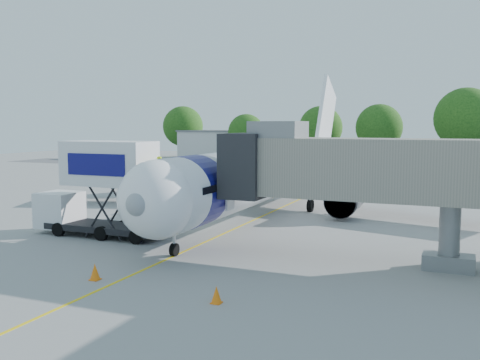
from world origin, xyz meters
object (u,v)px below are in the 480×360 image
at_px(ground_tug, 117,298).
at_px(jet_bridge, 349,169).
at_px(aircraft, 269,173).
at_px(catering_hiloader, 100,189).

bearing_deg(ground_tug, jet_bridge, 66.40).
xyz_separation_m(aircraft, ground_tug, (2.50, -21.76, -2.25)).
bearing_deg(aircraft, jet_bridge, -54.30).
xyz_separation_m(catering_hiloader, ground_tug, (8.77, -10.64, -2.06)).
bearing_deg(jet_bridge, ground_tug, -117.31).
bearing_deg(ground_tug, aircraft, 100.26).
bearing_deg(catering_hiloader, aircraft, 60.58).
bearing_deg(aircraft, ground_tug, -83.45).
bearing_deg(ground_tug, catering_hiloader, 133.22).
height_order(catering_hiloader, ground_tug, catering_hiloader).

